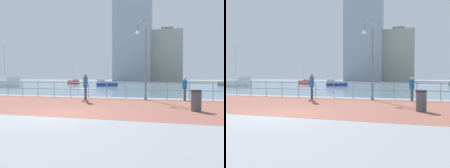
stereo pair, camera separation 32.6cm
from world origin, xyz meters
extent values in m
plane|color=gray|center=(0.00, 40.00, 0.00)|extent=(220.00, 220.00, 0.00)
cube|color=#935647|center=(0.00, 3.11, 0.00)|extent=(28.00, 7.60, 0.01)
cube|color=slate|center=(0.00, 51.91, 0.00)|extent=(180.00, 88.00, 0.00)
cylinder|color=#8C99A3|center=(-8.40, 6.91, 0.56)|extent=(0.05, 0.05, 1.12)
cylinder|color=#8C99A3|center=(-7.00, 6.91, 0.56)|extent=(0.05, 0.05, 1.12)
cylinder|color=#8C99A3|center=(-5.60, 6.91, 0.56)|extent=(0.05, 0.05, 1.12)
cylinder|color=#8C99A3|center=(-4.20, 6.91, 0.56)|extent=(0.05, 0.05, 1.12)
cylinder|color=#8C99A3|center=(-2.80, 6.91, 0.56)|extent=(0.05, 0.05, 1.12)
cylinder|color=#8C99A3|center=(-1.40, 6.91, 0.56)|extent=(0.05, 0.05, 1.12)
cylinder|color=#8C99A3|center=(0.00, 6.91, 0.56)|extent=(0.05, 0.05, 1.12)
cylinder|color=#8C99A3|center=(1.40, 6.91, 0.56)|extent=(0.05, 0.05, 1.12)
cylinder|color=#8C99A3|center=(2.80, 6.91, 0.56)|extent=(0.05, 0.05, 1.12)
cylinder|color=#8C99A3|center=(4.20, 6.91, 0.56)|extent=(0.05, 0.05, 1.12)
cylinder|color=#8C99A3|center=(5.60, 6.91, 0.56)|extent=(0.05, 0.05, 1.12)
cylinder|color=#8C99A3|center=(7.00, 6.91, 0.56)|extent=(0.05, 0.05, 1.12)
cylinder|color=#8C99A3|center=(0.00, 6.91, 1.12)|extent=(25.20, 0.06, 0.06)
cylinder|color=#8C99A3|center=(0.00, 6.91, 0.61)|extent=(25.20, 0.06, 0.06)
cylinder|color=slate|center=(2.83, 6.31, 0.10)|extent=(0.19, 0.19, 0.20)
cylinder|color=slate|center=(2.83, 6.31, 2.32)|extent=(0.12, 0.12, 4.65)
cylinder|color=slate|center=(2.75, 6.28, 5.19)|extent=(0.20, 0.14, 0.11)
cylinder|color=slate|center=(2.61, 6.23, 5.14)|extent=(0.21, 0.15, 0.15)
cylinder|color=slate|center=(2.49, 6.18, 5.06)|extent=(0.20, 0.14, 0.18)
cylinder|color=slate|center=(2.40, 6.15, 4.94)|extent=(0.18, 0.14, 0.19)
cylinder|color=slate|center=(2.34, 6.13, 4.79)|extent=(0.15, 0.12, 0.19)
cylinder|color=slate|center=(2.32, 6.12, 4.64)|extent=(0.11, 0.11, 0.17)
cone|color=silver|center=(2.32, 6.12, 4.44)|extent=(0.36, 0.36, 0.22)
cylinder|color=black|center=(-0.47, 4.39, 0.03)|extent=(0.07, 0.05, 0.06)
cylinder|color=black|center=(-0.44, 4.32, 0.03)|extent=(0.07, 0.05, 0.06)
cylinder|color=black|center=(-0.71, 4.31, 0.03)|extent=(0.07, 0.05, 0.06)
cylinder|color=black|center=(-0.69, 4.24, 0.03)|extent=(0.07, 0.05, 0.06)
cube|color=black|center=(-0.58, 4.31, 0.08)|extent=(0.41, 0.23, 0.02)
cylinder|color=navy|center=(-0.60, 4.39, 0.49)|extent=(0.16, 0.16, 0.81)
cylinder|color=navy|center=(-0.55, 4.24, 0.49)|extent=(0.16, 0.16, 0.81)
cube|color=#236BB2|center=(-0.58, 4.31, 1.20)|extent=(0.33, 0.40, 0.60)
cylinder|color=#236BB2|center=(-0.65, 4.53, 1.22)|extent=(0.11, 0.11, 0.57)
cylinder|color=#236BB2|center=(-0.51, 4.09, 1.22)|extent=(0.11, 0.11, 0.57)
sphere|color=tan|center=(-0.58, 4.31, 1.61)|extent=(0.22, 0.22, 0.22)
cylinder|color=#4C4C51|center=(5.30, 6.64, 0.38)|extent=(0.16, 0.16, 0.75)
cylinder|color=#4C4C51|center=(5.27, 6.48, 0.38)|extent=(0.16, 0.16, 0.75)
cube|color=#236BB2|center=(5.28, 6.56, 1.03)|extent=(0.31, 0.39, 0.56)
cylinder|color=#236BB2|center=(5.34, 6.78, 1.04)|extent=(0.11, 0.11, 0.53)
cylinder|color=#236BB2|center=(5.23, 6.34, 1.04)|extent=(0.11, 0.11, 0.53)
sphere|color=#DBAD89|center=(5.28, 6.56, 1.41)|extent=(0.21, 0.21, 0.21)
cylinder|color=#474C51|center=(5.45, 2.14, 0.42)|extent=(0.44, 0.44, 0.85)
cylinder|color=#262628|center=(5.45, 2.14, 0.89)|extent=(0.46, 0.46, 0.08)
cube|color=white|center=(-21.15, 20.94, 0.53)|extent=(5.09, 2.30, 1.05)
cube|color=silver|center=(-19.70, 21.18, 1.34)|extent=(1.92, 1.34, 0.58)
cylinder|color=silver|center=(-21.15, 20.94, 3.97)|extent=(0.12, 0.12, 5.84)
cylinder|color=silver|center=(-20.08, 21.11, 1.75)|extent=(2.19, 0.45, 0.09)
cube|color=#284799|center=(-6.03, 27.88, 0.39)|extent=(3.81, 1.91, 0.78)
cube|color=silver|center=(-7.10, 27.64, 1.00)|extent=(1.46, 1.06, 0.43)
cylinder|color=silver|center=(-6.03, 27.88, 2.96)|extent=(0.09, 0.09, 4.35)
cylinder|color=silver|center=(-6.81, 27.71, 1.30)|extent=(1.62, 0.43, 0.07)
cube|color=#B21E1E|center=(-18.02, 39.81, 0.40)|extent=(3.69, 3.08, 0.79)
cube|color=silver|center=(-17.11, 39.17, 1.02)|extent=(1.55, 1.43, 0.44)
cylinder|color=silver|center=(-18.02, 39.81, 3.00)|extent=(0.09, 0.09, 4.41)
cylinder|color=silver|center=(-17.35, 39.34, 1.32)|extent=(1.40, 1.02, 0.07)
cube|color=#B2AD99|center=(3.41, 102.07, 12.01)|extent=(14.15, 14.99, 24.02)
cube|color=gray|center=(3.41, 102.07, 25.02)|extent=(5.66, 5.99, 2.00)
cube|color=#A3A8B2|center=(-12.21, 92.44, 22.88)|extent=(17.29, 10.68, 45.76)
camera|label=1|loc=(4.29, -7.77, 1.46)|focal=34.35mm
camera|label=2|loc=(4.60, -7.69, 1.46)|focal=34.35mm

